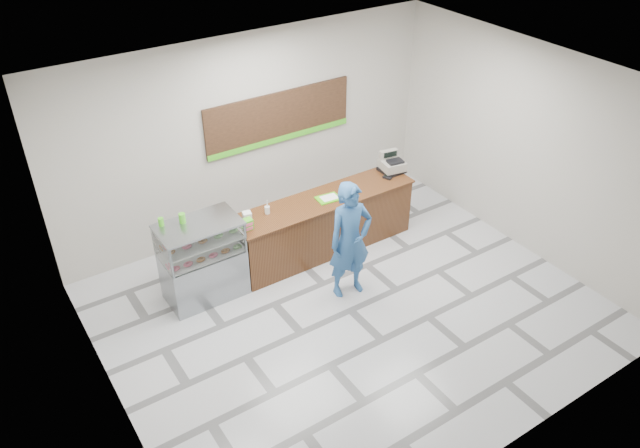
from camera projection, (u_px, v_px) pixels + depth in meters
floor at (351, 310)px, 9.49m from camera, size 7.00×7.00×0.00m
back_wall at (251, 134)px, 10.61m from camera, size 7.00×0.00×7.00m
ceiling at (358, 92)px, 7.55m from camera, size 7.00×7.00×0.00m
sales_counter at (324, 224)px, 10.53m from camera, size 3.26×0.76×1.03m
display_case at (203, 260)px, 9.43m from camera, size 1.22×0.72×1.33m
menu_board at (279, 118)px, 10.73m from camera, size 2.80×0.06×0.90m
cash_register at (392, 164)px, 10.95m from camera, size 0.45×0.47×0.37m
card_terminal at (387, 178)px, 10.79m from camera, size 0.12×0.17×0.04m
serving_tray at (328, 198)px, 10.23m from camera, size 0.41×0.31×0.02m
napkin_box at (247, 215)px, 9.71m from camera, size 0.16×0.16×0.11m
straw_cup at (267, 210)px, 9.83m from camera, size 0.08×0.08×0.12m
promo_box at (246, 225)px, 9.44m from camera, size 0.19×0.13×0.17m
donut_decal at (353, 192)px, 10.40m from camera, size 0.16×0.16×0.00m
green_cup_left at (161, 222)px, 9.00m from camera, size 0.08×0.08×0.13m
green_cup_right at (182, 218)px, 9.06m from camera, size 0.10×0.10×0.15m
customer at (350, 240)px, 9.36m from camera, size 0.75×0.54×1.92m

